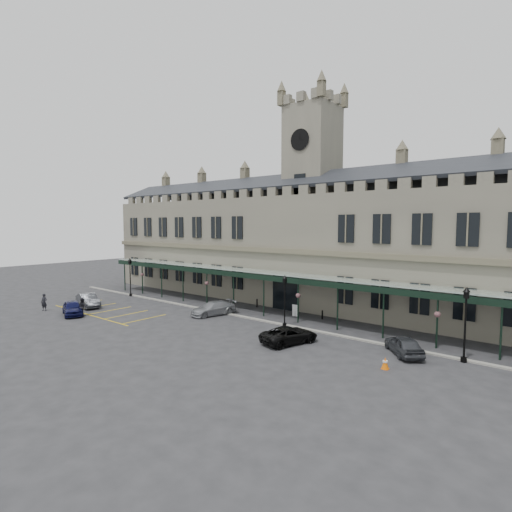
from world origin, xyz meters
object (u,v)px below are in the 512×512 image
Objects in this scene: person_b at (83,307)px; car_van at (289,335)px; lamp_post_mid at (285,296)px; car_left_a at (72,308)px; clock_tower at (312,188)px; station_building at (311,246)px; lamp_post_left at (130,274)px; sign_board at (295,311)px; car_right_a at (404,345)px; car_taxi at (213,308)px; person_a at (44,302)px; car_left_b at (88,300)px; lamp_post_right at (465,318)px; traffic_cone at (385,363)px.

car_van is at bearing -160.88° from person_b.
lamp_post_mid is 1.09× the size of car_left_a.
clock_tower reaches higher than car_left_a.
lamp_post_mid is at bearing -70.10° from station_building.
lamp_post_left is 22.54m from sign_board.
lamp_post_left is 34.38m from car_right_a.
person_b is (-9.77, -8.33, 0.21)m from car_taxi.
person_a is at bearing -132.05° from station_building.
car_left_b reaches higher than car_van.
car_left_b reaches higher than car_taxi.
lamp_post_left is at bearing -167.55° from car_taxi.
lamp_post_right is at bearing -30.42° from station_building.
lamp_post_left reaches higher than person_b.
lamp_post_right is at bearing 0.02° from lamp_post_left.
traffic_cone is 14.87m from sign_board.
car_van is (7.00, -14.58, -12.47)m from clock_tower.
car_left_b is at bearing 36.11° from person_a.
car_left_a is 30.90m from car_right_a.
car_right_a is at bearing -159.24° from person_b.
clock_tower reaches higher than person_a.
person_a reaches higher than car_right_a.
traffic_cone is 0.42× the size of person_a.
clock_tower is at bearing 28.80° from lamp_post_left.
car_taxi reaches higher than sign_board.
car_left_a is 2.34× the size of person_a.
lamp_post_left reaches higher than car_taxi.
car_left_b is at bearing -72.25° from lamp_post_left.
lamp_post_mid is 0.98× the size of car_taxi.
traffic_cone is at bearing -22.65° from lamp_post_mid.
person_a is at bearing -24.73° from car_right_a.
person_a is (-26.20, -6.79, 0.25)m from car_van.
lamp_post_right reaches higher than person_a.
lamp_post_left is 0.96× the size of lamp_post_right.
person_a is (-19.20, -21.37, -12.22)m from clock_tower.
traffic_cone is at bearing -46.05° from clock_tower.
car_van is at bearing -64.36° from clock_tower.
traffic_cone is 7.75m from car_van.
clock_tower is 15.43m from lamp_post_mid.
person_a reaches higher than person_b.
car_left_b is (2.15, -6.71, -2.11)m from lamp_post_left.
car_left_b is at bearing -140.70° from car_taxi.
car_van is at bearing 174.95° from traffic_cone.
clock_tower is 24.74m from traffic_cone.
car_right_a is (7.65, 2.84, 0.04)m from car_van.
car_left_a reaches higher than sign_board.
sign_board is (-15.80, 3.91, -2.40)m from lamp_post_right.
car_van is 2.59× the size of person_b.
lamp_post_mid reaches higher than car_van.
car_right_a is (29.65, 8.71, -0.03)m from car_left_a.
car_taxi is at bearing 2.70° from car_van.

